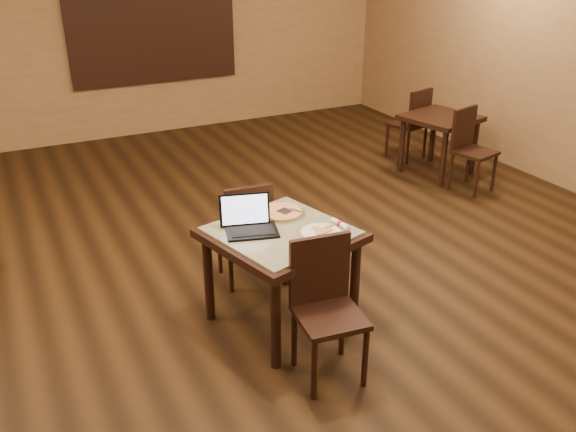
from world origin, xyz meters
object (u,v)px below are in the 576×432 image
chair_main_far (246,228)px  other_table_a (440,126)px  tiled_table (281,243)px  other_table_a_chair_far (413,120)px  chair_main_near (325,300)px  laptop (249,221)px  pizza_pan (281,213)px  other_table_a_chair_near (469,144)px

chair_main_far → other_table_a: (3.07, 1.35, 0.08)m
tiled_table → chair_main_far: chair_main_far is taller
chair_main_far → other_table_a_chair_far: (3.09, 1.89, 0.01)m
chair_main_near → laptop: 0.81m
laptop → other_table_a_chair_far: size_ratio=0.44×
tiled_table → chair_main_near: 0.63m
pizza_pan → other_table_a_chair_far: bearing=37.5°
tiled_table → other_table_a: (3.06, 1.97, -0.07)m
chair_main_far → other_table_a_chair_near: bearing=-159.8°
tiled_table → pizza_pan: bearing=48.5°
laptop → other_table_a_chair_near: 3.52m
chair_main_far → other_table_a_chair_near: other_table_a_chair_near is taller
pizza_pan → other_table_a: pizza_pan is taller
laptop → other_table_a_chair_far: 4.08m
other_table_a_chair_far → other_table_a: bearing=74.1°
other_table_a_chair_near → laptop: bearing=-171.6°
chair_main_near → other_table_a: size_ratio=1.02×
chair_main_near → other_table_a: bearing=47.1°
laptop → chair_main_near: bearing=-58.4°
tiled_table → laptop: bearing=137.0°
chair_main_near → other_table_a: chair_main_near is taller
chair_main_far → other_table_a_chair_far: size_ratio=0.98×
pizza_pan → chair_main_near: bearing=-97.3°
tiled_table → pizza_pan: size_ratio=3.07×
pizza_pan → chair_main_far: bearing=108.5°
chair_main_near → other_table_a_chair_far: bearing=52.3°
pizza_pan → other_table_a_chair_near: other_table_a_chair_near is taller
pizza_pan → other_table_a_chair_far: 3.74m
laptop → other_table_a: bearing=45.3°
tiled_table → other_table_a: size_ratio=1.22×
laptop → other_table_a_chair_near: (3.24, 1.33, -0.31)m
tiled_table → other_table_a_chair_near: other_table_a_chair_near is taller
laptop → tiled_table: bearing=-12.6°
tiled_table → other_table_a_chair_far: (3.08, 2.51, -0.14)m
other_table_a_chair_near → chair_main_near: bearing=-159.8°
chair_main_far → laptop: 0.64m
other_table_a → other_table_a_chair_near: size_ratio=1.00×
laptop → other_table_a: size_ratio=0.45×
tiled_table → other_table_a_chair_far: size_ratio=1.22×
pizza_pan → other_table_a: size_ratio=0.40×
chair_main_near → tiled_table: bearing=97.7°
pizza_pan → other_table_a_chair_near: 3.17m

